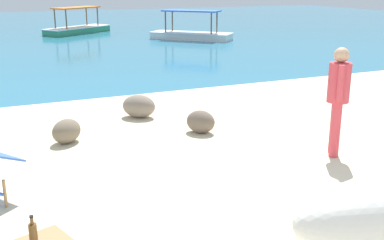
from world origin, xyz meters
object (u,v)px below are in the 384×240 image
(bottle, at_px, (33,235))
(boat_green, at_px, (77,28))
(person_standing, at_px, (338,93))
(boat_white, at_px, (191,33))

(bottle, height_order, boat_green, boat_green)
(person_standing, bearing_deg, boat_green, 126.96)
(person_standing, relative_size, boat_white, 0.47)
(person_standing, distance_m, boat_white, 14.87)
(bottle, distance_m, boat_white, 18.06)
(bottle, bearing_deg, boat_white, 62.24)
(boat_green, relative_size, boat_white, 1.08)
(boat_green, bearing_deg, person_standing, -123.68)
(bottle, bearing_deg, person_standing, 20.39)
(person_standing, bearing_deg, bottle, -123.33)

